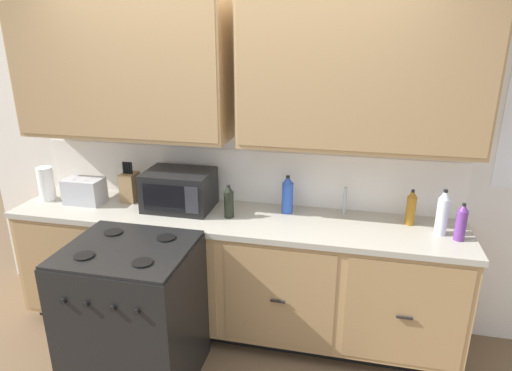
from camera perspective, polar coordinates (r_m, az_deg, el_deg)
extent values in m
plane|color=brown|center=(3.38, -4.36, -20.49)|extent=(8.00, 8.00, 0.00)
cube|color=white|center=(3.32, -1.78, 3.82)|extent=(4.37, 0.05, 2.55)
cube|color=white|center=(3.34, -1.87, 1.22)|extent=(3.17, 0.01, 0.40)
cube|color=tan|center=(3.34, -16.94, 14.03)|extent=(1.54, 0.34, 0.95)
cube|color=#A58052|center=(3.19, -18.50, 13.67)|extent=(1.51, 0.01, 0.89)
cube|color=tan|center=(2.91, 13.31, 13.70)|extent=(1.54, 0.34, 0.95)
cube|color=#A58052|center=(2.74, 13.30, 13.37)|extent=(1.51, 0.01, 0.89)
cube|color=black|center=(3.60, -2.79, -16.63)|extent=(3.11, 0.48, 0.10)
cube|color=tan|center=(3.33, -3.05, -10.75)|extent=(3.17, 0.60, 0.79)
cube|color=#A88354|center=(3.58, -23.41, -10.17)|extent=(0.73, 0.01, 0.72)
cube|color=black|center=(3.58, -23.53, -10.35)|extent=(0.10, 0.01, 0.01)
cube|color=#A88354|center=(3.21, -11.55, -12.41)|extent=(0.73, 0.01, 0.72)
cube|color=black|center=(3.20, -11.65, -12.63)|extent=(0.10, 0.01, 0.01)
cube|color=#A88354|center=(3.01, 2.86, -14.41)|extent=(0.73, 0.01, 0.72)
cube|color=black|center=(3.00, 2.81, -14.64)|extent=(0.10, 0.01, 0.01)
cube|color=#A88354|center=(3.00, 18.53, -15.56)|extent=(0.73, 0.01, 0.72)
cube|color=black|center=(2.99, 18.54, -15.80)|extent=(0.10, 0.01, 0.01)
cube|color=#ADA899|center=(3.15, -3.18, -4.23)|extent=(3.20, 0.63, 0.04)
cube|color=#A8AAAF|center=(3.07, 11.06, -5.12)|extent=(0.56, 0.38, 0.02)
cube|color=black|center=(3.01, -15.38, -15.79)|extent=(0.76, 0.66, 0.92)
cube|color=black|center=(2.78, -16.23, -7.79)|extent=(0.74, 0.65, 0.02)
cylinder|color=black|center=(2.74, -21.19, -8.43)|extent=(0.12, 0.12, 0.01)
cylinder|color=black|center=(2.57, -14.38, -9.59)|extent=(0.12, 0.12, 0.01)
cylinder|color=black|center=(2.98, -17.86, -5.76)|extent=(0.12, 0.12, 0.01)
cylinder|color=black|center=(2.82, -11.49, -6.61)|extent=(0.12, 0.12, 0.01)
cylinder|color=black|center=(2.73, -23.54, -13.49)|extent=(0.03, 0.02, 0.03)
cylinder|color=black|center=(2.65, -21.01, -14.10)|extent=(0.03, 0.02, 0.03)
cylinder|color=black|center=(2.58, -17.93, -14.80)|extent=(0.03, 0.02, 0.03)
cylinder|color=black|center=(2.51, -15.07, -15.42)|extent=(0.03, 0.02, 0.03)
cube|color=black|center=(3.27, -9.82, -0.54)|extent=(0.48, 0.36, 0.28)
cube|color=black|center=(3.13, -11.76, -1.59)|extent=(0.31, 0.01, 0.19)
cube|color=#28282D|center=(3.05, -8.27, -1.91)|extent=(0.10, 0.01, 0.19)
cube|color=#B7B7BC|center=(3.57, -21.16, -0.65)|extent=(0.28, 0.18, 0.19)
cube|color=black|center=(3.57, -22.00, 0.79)|extent=(0.02, 0.13, 0.01)
cube|color=black|center=(3.52, -20.65, 0.68)|extent=(0.02, 0.13, 0.01)
cube|color=#9C794E|center=(3.50, -15.87, -0.19)|extent=(0.11, 0.14, 0.22)
cylinder|color=black|center=(3.46, -16.61, 2.21)|extent=(0.02, 0.02, 0.09)
cylinder|color=black|center=(3.45, -16.32, 2.19)|extent=(0.02, 0.02, 0.09)
cylinder|color=black|center=(3.44, -16.03, 2.17)|extent=(0.02, 0.02, 0.09)
cylinder|color=black|center=(3.44, -15.74, 2.16)|extent=(0.02, 0.02, 0.09)
cylinder|color=#B2B5BA|center=(3.19, 11.32, -1.93)|extent=(0.02, 0.02, 0.20)
cylinder|color=white|center=(3.74, -25.33, 0.20)|extent=(0.12, 0.12, 0.26)
cylinder|color=blue|center=(3.16, 4.06, -1.59)|extent=(0.08, 0.08, 0.22)
cone|color=blue|center=(3.12, 4.12, 0.78)|extent=(0.07, 0.07, 0.06)
cylinder|color=black|center=(3.11, 4.13, 1.12)|extent=(0.03, 0.03, 0.02)
cylinder|color=silver|center=(3.05, 22.76, -3.71)|extent=(0.07, 0.07, 0.24)
cone|color=silver|center=(3.00, 23.13, -1.04)|extent=(0.07, 0.07, 0.06)
cylinder|color=black|center=(2.99, 23.19, -0.64)|extent=(0.03, 0.03, 0.02)
cylinder|color=black|center=(3.08, -3.50, -2.44)|extent=(0.07, 0.07, 0.19)
cone|color=black|center=(3.04, -3.54, -0.37)|extent=(0.06, 0.06, 0.05)
cylinder|color=black|center=(3.04, -3.55, -0.09)|extent=(0.02, 0.02, 0.02)
cylinder|color=#663384|center=(3.02, 24.79, -4.67)|extent=(0.07, 0.07, 0.19)
cone|color=#663384|center=(2.98, 25.11, -2.53)|extent=(0.06, 0.06, 0.05)
cylinder|color=black|center=(2.97, 25.16, -2.23)|extent=(0.02, 0.02, 0.02)
cylinder|color=#9E6619|center=(3.14, 19.23, -3.06)|extent=(0.06, 0.06, 0.20)
cone|color=#9E6619|center=(3.10, 19.48, -0.95)|extent=(0.06, 0.06, 0.05)
cylinder|color=black|center=(3.09, 19.51, -0.67)|extent=(0.02, 0.02, 0.02)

